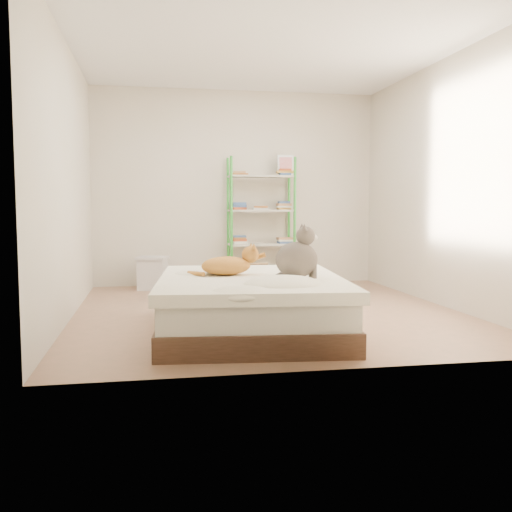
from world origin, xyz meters
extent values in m
cube|color=#A7795D|center=(0.00, 0.00, 0.00)|extent=(3.80, 4.20, 0.01)
cube|color=white|center=(0.00, 0.00, 2.60)|extent=(3.80, 4.20, 0.01)
cube|color=beige|center=(0.00, 2.10, 1.30)|extent=(3.80, 0.01, 2.60)
cube|color=beige|center=(0.00, -2.10, 1.30)|extent=(3.80, 0.01, 2.60)
cube|color=beige|center=(-1.90, 0.00, 1.30)|extent=(0.01, 4.20, 2.60)
cube|color=beige|center=(1.90, 0.00, 1.30)|extent=(0.01, 4.20, 2.60)
cube|color=brown|center=(-0.33, -0.94, 0.09)|extent=(1.64, 1.96, 0.18)
cube|color=white|center=(-0.33, -0.94, 0.28)|extent=(1.59, 1.90, 0.20)
cube|color=white|center=(-0.33, -0.94, 0.43)|extent=(1.67, 2.00, 0.09)
cylinder|color=green|center=(-0.12, 1.72, 0.85)|extent=(0.04, 0.04, 1.70)
cylinder|color=green|center=(-0.12, 2.04, 0.85)|extent=(0.04, 0.04, 1.70)
cylinder|color=green|center=(0.72, 1.72, 0.85)|extent=(0.04, 0.04, 1.70)
cylinder|color=green|center=(0.72, 2.04, 0.85)|extent=(0.04, 0.04, 1.70)
cube|color=#BCB8A4|center=(0.30, 1.88, 0.10)|extent=(0.86, 0.34, 0.02)
cube|color=#BCB8A4|center=(0.30, 1.88, 0.55)|extent=(0.86, 0.34, 0.02)
cube|color=#BCB8A4|center=(0.30, 1.88, 1.00)|extent=(0.86, 0.34, 0.02)
cube|color=#BCB8A4|center=(0.30, 1.88, 1.45)|extent=(0.86, 0.34, 0.02)
cube|color=#C85126|center=(0.30, 1.88, 0.16)|extent=(0.20, 0.16, 0.09)
cube|color=#C85126|center=(0.00, 1.88, 0.61)|extent=(0.20, 0.16, 0.09)
cube|color=#C85126|center=(0.60, 1.88, 0.61)|extent=(0.20, 0.16, 0.09)
cube|color=#C85126|center=(0.00, 1.88, 1.06)|extent=(0.20, 0.16, 0.09)
cube|color=#C85126|center=(0.30, 1.88, 1.06)|extent=(0.20, 0.16, 0.09)
cube|color=#C85126|center=(0.60, 1.88, 1.06)|extent=(0.20, 0.16, 0.09)
cube|color=#C85126|center=(0.00, 1.88, 1.51)|extent=(0.20, 0.16, 0.09)
cube|color=#C85126|center=(0.60, 1.88, 1.51)|extent=(0.20, 0.16, 0.09)
cube|color=white|center=(0.64, 1.93, 1.60)|extent=(0.22, 0.06, 0.28)
cube|color=red|center=(0.64, 1.92, 1.60)|extent=(0.17, 0.04, 0.22)
cube|color=tan|center=(-0.08, 1.15, 0.17)|extent=(0.53, 0.44, 0.35)
cube|color=#572983|center=(-0.09, 0.94, 0.17)|extent=(0.30, 0.03, 0.08)
cube|color=tan|center=(-0.08, 0.95, 0.35)|extent=(0.51, 0.19, 0.11)
cube|color=silver|center=(-1.13, 1.74, 0.19)|extent=(0.40, 0.37, 0.39)
cube|color=silver|center=(-1.13, 1.74, 0.41)|extent=(0.44, 0.40, 0.03)
camera|label=1|loc=(-1.14, -5.57, 1.06)|focal=40.00mm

